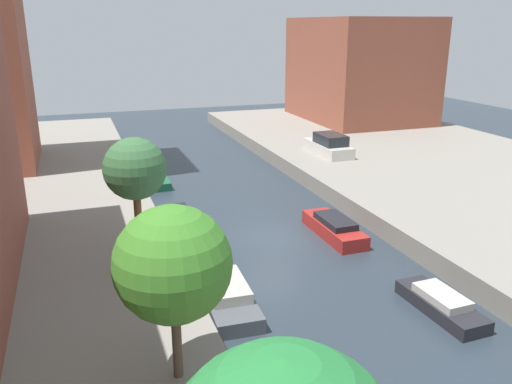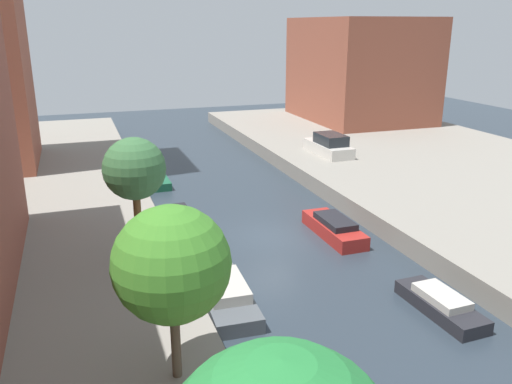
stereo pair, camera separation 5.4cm
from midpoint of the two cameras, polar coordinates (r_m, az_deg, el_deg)
ground_plane at (r=25.75m, az=1.50°, el=-4.91°), size 84.00×84.00×0.00m
low_block_right at (r=52.92m, az=11.10°, el=12.92°), size 10.00×13.04×9.52m
street_tree_1 at (r=13.29m, az=-9.12°, el=-7.78°), size 3.00×3.00×4.75m
street_tree_2 at (r=20.02m, az=-13.08°, el=2.35°), size 2.35×2.35×4.98m
parked_car at (r=38.11m, az=7.86°, el=5.01°), size 1.87×4.64×1.50m
moored_boat_left_2 at (r=19.75m, az=-3.32°, el=-11.10°), size 1.89×4.60×0.96m
moored_boat_left_3 at (r=27.55m, az=-8.58°, el=-2.72°), size 1.50×3.10×0.89m
moored_boat_left_4 at (r=34.61m, az=-10.79°, el=1.21°), size 1.38×3.54×0.50m
moored_boat_left_5 at (r=42.18m, az=-11.95°, el=4.19°), size 1.89×4.55×0.73m
moored_boat_right_1 at (r=20.40m, az=19.36°, el=-11.37°), size 1.40×3.78×0.79m
moored_boat_right_2 at (r=26.01m, az=8.41°, el=-3.87°), size 1.44×4.44×0.97m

